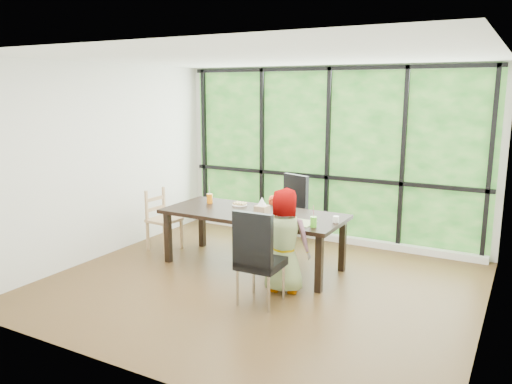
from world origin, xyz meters
TOP-DOWN VIEW (x-y plane):
  - ground at (0.00, 0.00)m, footprint 5.00×5.00m
  - back_wall at (0.00, 2.25)m, footprint 5.00×0.00m
  - foliage_backdrop at (0.00, 2.23)m, footprint 4.80×0.02m
  - window_mullions at (0.00, 2.19)m, footprint 4.80×0.06m
  - window_sill at (0.00, 2.15)m, footprint 4.80×0.12m
  - dining_table at (-0.39, 0.52)m, footprint 2.51×1.25m
  - chair_window_leather at (-0.38, 1.55)m, footprint 0.58×0.58m
  - chair_interior_leather at (0.27, -0.48)m, footprint 0.47×0.47m
  - chair_end_beech at (-1.90, 0.54)m, footprint 0.43×0.45m
  - child_toddler at (-0.39, 1.13)m, footprint 0.37×0.30m
  - child_older at (0.32, -0.05)m, footprint 0.68×0.53m
  - placemat at (0.31, 0.32)m, footprint 0.46×0.34m
  - plate_far at (-0.74, 0.77)m, footprint 0.21×0.21m
  - plate_near at (0.24, 0.30)m, footprint 0.21×0.21m
  - orange_cup at (-1.20, 0.70)m, footprint 0.08×0.08m
  - green_cup at (0.59, 0.22)m, footprint 0.08×0.08m
  - white_mug at (0.75, 0.55)m, footprint 0.08×0.08m
  - tissue_box at (-0.19, 0.40)m, footprint 0.16×0.16m
  - crepe_rolls_far at (-0.74, 0.77)m, footprint 0.20×0.12m
  - crepe_rolls_near at (0.24, 0.30)m, footprint 0.05×0.12m
  - straw_white at (-1.20, 0.70)m, footprint 0.01×0.04m
  - straw_pink at (0.59, 0.22)m, footprint 0.01×0.04m
  - tissue at (-0.19, 0.40)m, footprint 0.12×0.12m

SIDE VIEW (x-z plane):
  - ground at x=0.00m, z-range 0.00..0.00m
  - window_sill at x=0.00m, z-range 0.00..0.10m
  - dining_table at x=-0.39m, z-range 0.00..0.75m
  - child_toddler at x=-0.39m, z-range 0.00..0.86m
  - chair_end_beech at x=-1.90m, z-range 0.00..0.90m
  - chair_window_leather at x=-0.38m, z-range 0.00..1.08m
  - chair_interior_leather at x=0.27m, z-range 0.00..1.08m
  - child_older at x=0.32m, z-range 0.00..1.24m
  - placemat at x=0.31m, z-range 0.75..0.76m
  - plate_near at x=0.24m, z-range 0.75..0.76m
  - plate_far at x=-0.74m, z-range 0.75..0.76m
  - crepe_rolls_near at x=0.24m, z-range 0.76..0.80m
  - crepe_rolls_far at x=-0.74m, z-range 0.76..0.80m
  - white_mug at x=0.75m, z-range 0.75..0.83m
  - green_cup at x=0.59m, z-range 0.75..0.87m
  - orange_cup at x=-1.20m, z-range 0.75..0.88m
  - tissue_box at x=-0.19m, z-range 0.75..0.89m
  - straw_pink at x=0.59m, z-range 0.81..1.01m
  - straw_white at x=-1.20m, z-range 0.82..1.02m
  - tissue at x=-0.19m, z-range 0.89..1.00m
  - back_wall at x=0.00m, z-range -1.15..3.85m
  - foliage_backdrop at x=0.00m, z-range 0.03..2.67m
  - window_mullions at x=0.00m, z-range 0.03..2.67m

